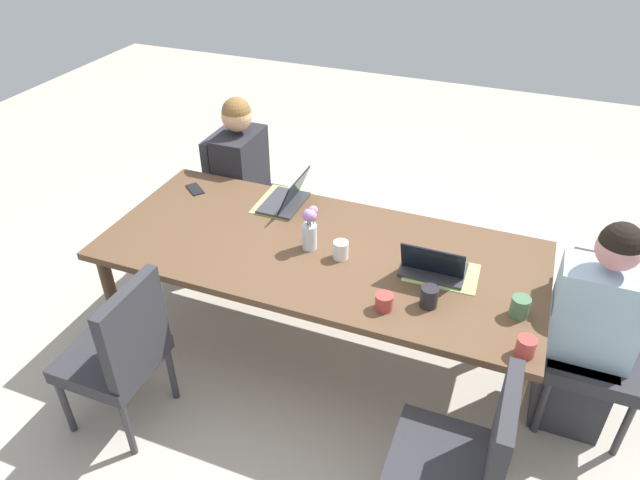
# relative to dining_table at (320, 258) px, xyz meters

# --- Properties ---
(ground_plane) EXTENTS (10.00, 10.00, 0.00)m
(ground_plane) POSITION_rel_dining_table_xyz_m (0.00, 0.00, -0.68)
(ground_plane) COLOR #B2A899
(dining_table) EXTENTS (2.36, 1.04, 0.74)m
(dining_table) POSITION_rel_dining_table_xyz_m (0.00, 0.00, 0.00)
(dining_table) COLOR brown
(dining_table) RESTS_ON ground_plane
(chair_head_left_left_near) EXTENTS (0.44, 0.44, 0.90)m
(chair_head_left_left_near) POSITION_rel_dining_table_xyz_m (-1.45, -0.11, -0.18)
(chair_head_left_left_near) COLOR #2D2D33
(chair_head_left_left_near) RESTS_ON ground_plane
(person_head_left_left_near) EXTENTS (0.40, 0.36, 1.19)m
(person_head_left_left_near) POSITION_rel_dining_table_xyz_m (-1.39, -0.04, -0.15)
(person_head_left_left_near) COLOR #2D2D33
(person_head_left_left_near) RESTS_ON ground_plane
(chair_near_left_mid) EXTENTS (0.44, 0.44, 0.90)m
(chair_near_left_mid) POSITION_rel_dining_table_xyz_m (0.95, -0.81, -0.18)
(chair_near_left_mid) COLOR #2D2D33
(chair_near_left_mid) RESTS_ON ground_plane
(person_near_left_mid) EXTENTS (0.36, 0.40, 1.19)m
(person_near_left_mid) POSITION_rel_dining_table_xyz_m (0.87, -0.75, -0.15)
(person_near_left_mid) COLOR #2D2D33
(person_near_left_mid) RESTS_ON ground_plane
(chair_far_left_far) EXTENTS (0.44, 0.44, 0.90)m
(chair_far_left_far) POSITION_rel_dining_table_xyz_m (0.72, 0.83, -0.18)
(chair_far_left_far) COLOR #2D2D33
(chair_far_left_far) RESTS_ON ground_plane
(chair_far_right_near) EXTENTS (0.44, 0.44, 0.90)m
(chair_far_right_near) POSITION_rel_dining_table_xyz_m (-0.94, 0.83, -0.18)
(chair_far_right_near) COLOR #2D2D33
(chair_far_right_near) RESTS_ON ground_plane
(flower_vase) EXTENTS (0.08, 0.09, 0.25)m
(flower_vase) POSITION_rel_dining_table_xyz_m (0.05, 0.02, 0.21)
(flower_vase) COLOR silver
(flower_vase) RESTS_ON dining_table
(placemat_head_left_left_near) EXTENTS (0.37, 0.27, 0.00)m
(placemat_head_left_left_near) POSITION_rel_dining_table_xyz_m (-0.65, -0.02, 0.07)
(placemat_head_left_left_near) COLOR #9EBC66
(placemat_head_left_left_near) RESTS_ON dining_table
(placemat_near_left_mid) EXTENTS (0.27, 0.37, 0.00)m
(placemat_near_left_mid) POSITION_rel_dining_table_xyz_m (0.39, -0.36, 0.07)
(placemat_near_left_mid) COLOR #9EBC66
(placemat_near_left_mid) RESTS_ON dining_table
(laptop_head_left_left_near) EXTENTS (0.32, 0.22, 0.20)m
(laptop_head_left_left_near) POSITION_rel_dining_table_xyz_m (-0.61, 0.01, 0.11)
(laptop_head_left_left_near) COLOR #38383D
(laptop_head_left_left_near) RESTS_ON dining_table
(laptop_near_left_mid) EXTENTS (0.22, 0.32, 0.20)m
(laptop_near_left_mid) POSITION_rel_dining_table_xyz_m (0.34, -0.34, 0.11)
(laptop_near_left_mid) COLOR #38383D
(laptop_near_left_mid) RESTS_ON dining_table
(coffee_mug_near_left) EXTENTS (0.08, 0.08, 0.10)m
(coffee_mug_near_left) POSITION_rel_dining_table_xyz_m (-0.13, 0.04, 0.11)
(coffee_mug_near_left) COLOR white
(coffee_mug_near_left) RESTS_ON dining_table
(coffee_mug_near_right) EXTENTS (0.08, 0.08, 0.10)m
(coffee_mug_near_right) POSITION_rel_dining_table_xyz_m (-0.64, 0.25, 0.12)
(coffee_mug_near_right) COLOR #232328
(coffee_mug_near_right) RESTS_ON dining_table
(coffee_mug_centre_left) EXTENTS (0.08, 0.08, 0.09)m
(coffee_mug_centre_left) POSITION_rel_dining_table_xyz_m (-1.09, 0.42, 0.11)
(coffee_mug_centre_left) COLOR #AD3D38
(coffee_mug_centre_left) RESTS_ON dining_table
(coffee_mug_centre_right) EXTENTS (0.08, 0.08, 0.08)m
(coffee_mug_centre_right) POSITION_rel_dining_table_xyz_m (-0.45, 0.35, 0.11)
(coffee_mug_centre_right) COLOR #AD3D38
(coffee_mug_centre_right) RESTS_ON dining_table
(coffee_mug_far_left) EXTENTS (0.09, 0.09, 0.10)m
(coffee_mug_far_left) POSITION_rel_dining_table_xyz_m (-1.04, 0.17, 0.12)
(coffee_mug_far_left) COLOR #47704C
(coffee_mug_far_left) RESTS_ON dining_table
(phone_black) EXTENTS (0.16, 0.15, 0.01)m
(phone_black) POSITION_rel_dining_table_xyz_m (0.96, -0.30, 0.07)
(phone_black) COLOR black
(phone_black) RESTS_ON dining_table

